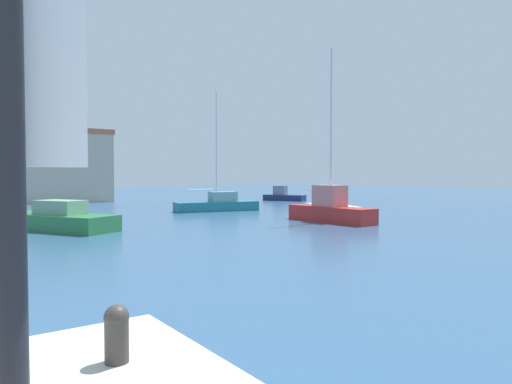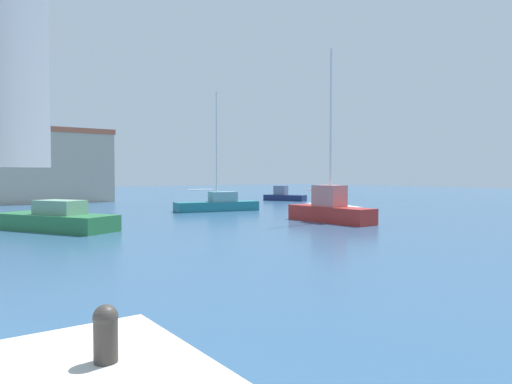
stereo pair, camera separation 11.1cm
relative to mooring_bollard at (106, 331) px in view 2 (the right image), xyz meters
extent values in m
plane|color=#2D5175|center=(12.63, 21.78, -1.28)|extent=(160.00, 160.00, 0.00)
cylinder|color=#38332D|center=(0.00, 0.00, -0.08)|extent=(0.21, 0.21, 0.40)
sphere|color=#38332D|center=(0.00, 0.00, 0.12)|extent=(0.22, 0.22, 0.22)
cube|color=#1E707A|center=(16.44, 25.48, -0.94)|extent=(6.35, 2.72, 0.69)
cube|color=#6B9CA2|center=(16.91, 25.39, -0.23)|extent=(2.11, 1.53, 0.72)
cylinder|color=silver|center=(16.44, 25.48, 3.43)|extent=(0.12, 0.12, 8.05)
cylinder|color=silver|center=(15.35, 25.69, 0.31)|extent=(2.13, 0.49, 0.08)
cube|color=white|center=(22.29, 19.52, -1.01)|extent=(3.58, 5.79, 0.54)
cube|color=silver|center=(22.34, 19.66, -0.25)|extent=(1.72, 2.07, 0.97)
cube|color=#19234C|center=(29.34, 33.33, -0.98)|extent=(3.07, 4.51, 0.60)
cube|color=slate|center=(29.14, 33.76, -0.21)|extent=(1.38, 1.55, 0.95)
cube|color=#B22823|center=(17.49, 14.85, -0.84)|extent=(1.51, 5.60, 0.87)
cube|color=#C4716E|center=(17.49, 14.93, 0.19)|extent=(1.20, 1.72, 1.20)
cylinder|color=silver|center=(17.49, 14.85, 4.00)|extent=(0.12, 0.12, 8.82)
cylinder|color=silver|center=(17.48, 15.85, 0.49)|extent=(0.11, 1.96, 0.08)
cube|color=#28703D|center=(3.97, 19.74, -0.89)|extent=(4.88, 6.57, 0.78)
cube|color=gray|center=(4.13, 19.44, -0.17)|extent=(2.25, 2.65, 0.67)
cube|color=#B2A893|center=(8.52, 44.49, 2.03)|extent=(11.93, 5.40, 6.62)
cube|color=#B25B42|center=(8.52, 44.49, 5.59)|extent=(12.16, 5.51, 0.50)
camera|label=1|loc=(-1.39, -3.98, 1.36)|focal=32.89mm
camera|label=2|loc=(-1.30, -4.04, 1.36)|focal=32.89mm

